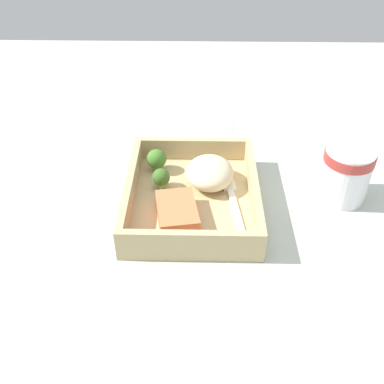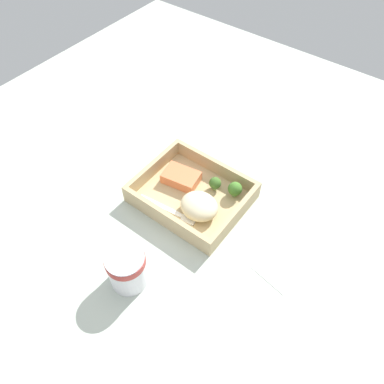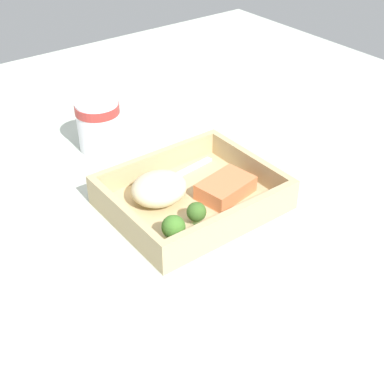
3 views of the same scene
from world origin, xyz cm
name	(u,v)px [view 3 (image 3 of 3)]	position (x,y,z in cm)	size (l,w,h in cm)	color
ground_plane	(192,210)	(0.00, 0.00, -1.00)	(160.00, 160.00, 2.00)	#B5C0B1
takeout_tray	(192,202)	(0.00, 0.00, 0.60)	(26.51, 21.79, 1.20)	tan
tray_rim	(192,189)	(0.00, 0.00, 3.24)	(26.51, 21.79, 4.09)	tan
salmon_fillet	(226,188)	(-5.22, 2.26, 2.59)	(9.09, 6.07, 2.78)	#E47748
mashed_potatoes	(159,189)	(4.41, -2.99, 3.56)	(9.38, 8.30, 4.72)	beige
broccoli_floret_1	(196,212)	(3.21, 5.40, 3.28)	(3.07, 3.07, 3.71)	#77A257
broccoli_floret_2	(173,227)	(8.36, 6.60, 3.59)	(3.57, 3.57, 4.27)	#7FAC61
fork	(173,177)	(-1.20, -6.98, 1.42)	(15.88, 3.46, 0.44)	white
paper_cup	(99,123)	(2.67, -25.79, 5.39)	(8.32, 8.32, 9.64)	white
receipt_slip	(27,264)	(27.52, -2.65, 0.12)	(9.16, 11.47, 0.24)	white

